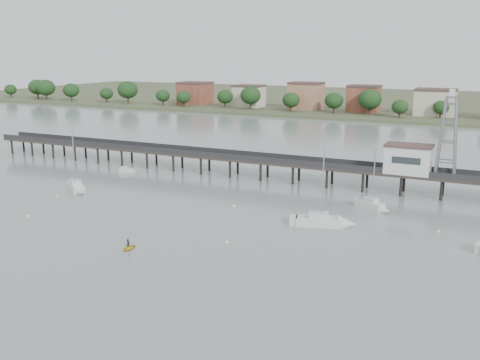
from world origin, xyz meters
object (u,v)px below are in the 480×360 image
(pier, at_px, (280,162))
(lattice_tower, at_px, (448,137))
(sailboat_f, at_px, (375,207))
(white_tender, at_px, (127,170))
(sailboat_c, at_px, (329,222))
(yellow_dinghy, at_px, (128,249))
(sailboat_b, at_px, (77,188))

(pier, height_order, lattice_tower, lattice_tower)
(sailboat_f, bearing_deg, pier, 176.61)
(pier, distance_m, white_tender, 33.96)
(sailboat_c, distance_m, yellow_dinghy, 30.07)
(lattice_tower, xyz_separation_m, sailboat_c, (-14.31, -24.26, -10.47))
(pier, distance_m, lattice_tower, 32.34)
(pier, bearing_deg, sailboat_f, -30.84)
(sailboat_c, bearing_deg, yellow_dinghy, -152.28)
(sailboat_b, height_order, yellow_dinghy, sailboat_b)
(pier, xyz_separation_m, sailboat_f, (21.88, -13.06, -3.14))
(lattice_tower, distance_m, sailboat_f, 19.30)
(sailboat_b, bearing_deg, lattice_tower, 55.13)
(sailboat_c, relative_size, sailboat_f, 1.38)
(sailboat_f, height_order, white_tender, sailboat_f)
(yellow_dinghy, bearing_deg, white_tender, 124.31)
(lattice_tower, relative_size, sailboat_f, 1.43)
(white_tender, relative_size, yellow_dinghy, 1.63)
(pier, height_order, sailboat_c, sailboat_c)
(sailboat_f, height_order, yellow_dinghy, sailboat_f)
(sailboat_b, xyz_separation_m, sailboat_c, (48.60, 0.36, -0.01))
(sailboat_c, distance_m, sailboat_f, 12.14)
(sailboat_f, relative_size, white_tender, 2.79)
(lattice_tower, height_order, sailboat_c, lattice_tower)
(pier, height_order, white_tender, pier)
(sailboat_f, bearing_deg, sailboat_b, -140.31)
(sailboat_c, distance_m, white_tender, 53.23)
(sailboat_c, relative_size, yellow_dinghy, 6.29)
(white_tender, xyz_separation_m, yellow_dinghy, (28.63, -38.30, -0.43))
(pier, bearing_deg, lattice_tower, 0.00)
(lattice_tower, relative_size, sailboat_b, 1.27)
(sailboat_c, bearing_deg, lattice_tower, 43.26)
(lattice_tower, relative_size, sailboat_c, 1.04)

